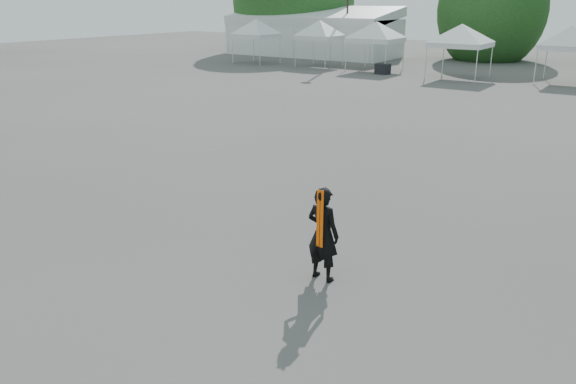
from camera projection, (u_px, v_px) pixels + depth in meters
The scene contains 11 objects.
ground at pixel (321, 250), 11.17m from camera, with size 120.00×120.00×0.00m, color #474442.
marquee at pixel (312, 33), 49.61m from camera, with size 15.00×6.25×4.23m.
tree_far_w at pixel (293, 2), 53.25m from camera, with size 4.80×4.80×7.30m.
tree_mid_w at pixel (492, 10), 45.44m from camera, with size 4.16×4.16×6.33m.
tent_a at pixel (256, 23), 43.14m from camera, with size 4.02×4.02×3.88m.
tent_b at pixel (320, 24), 41.23m from camera, with size 3.95×3.95×3.88m.
tent_c at pixel (376, 25), 38.68m from camera, with size 4.52×4.52×3.88m.
tent_d at pixel (462, 28), 34.58m from camera, with size 4.71×4.71×3.88m.
tent_e at pixel (572, 30), 32.48m from camera, with size 4.35×4.35×3.88m.
man at pixel (323, 234), 9.74m from camera, with size 0.65×0.46×1.72m.
crate_west at pixel (383, 69), 37.51m from camera, with size 0.88×0.68×0.68m, color black.
Camera 1 is at (5.19, -8.80, 4.71)m, focal length 35.00 mm.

